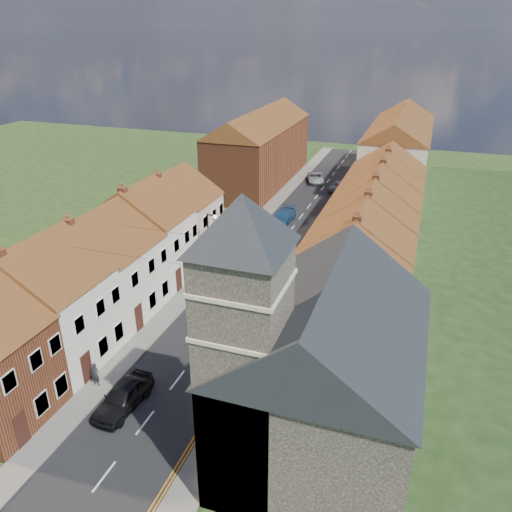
{
  "coord_description": "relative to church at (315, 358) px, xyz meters",
  "views": [
    {
      "loc": [
        13.23,
        -16.67,
        20.78
      ],
      "look_at": [
        1.03,
        18.54,
        3.5
      ],
      "focal_mm": 35.0,
      "sensor_mm": 36.0,
      "label": 1
    }
  ],
  "objects": [
    {
      "name": "car_distant",
      "position": [
        -10.99,
        49.36,
        -5.22
      ],
      "size": [
        3.54,
        5.19,
        1.32
      ],
      "primitive_type": "imported",
      "rotation": [
        0.0,
        0.0,
        0.31
      ],
      "color": "silver",
      "rests_on": "ground"
    },
    {
      "name": "pavement_left",
      "position": [
        -13.76,
        26.68,
        -5.82
      ],
      "size": [
        1.8,
        90.0,
        0.12
      ],
      "primitive_type": "cube",
      "color": "slate",
      "rests_on": "ground"
    },
    {
      "name": "cottage_r_cream_far",
      "position": [
        -0.06,
        36.37,
        -1.4
      ],
      "size": [
        8.3,
        6.0,
        9.0
      ],
      "color": "#C3AB9A",
      "rests_on": "ground"
    },
    {
      "name": "pedestrian_right",
      "position": [
        -4.26,
        8.12,
        -4.88
      ],
      "size": [
        0.97,
        0.82,
        1.76
      ],
      "primitive_type": "imported",
      "rotation": [
        0.0,
        0.0,
        3.34
      ],
      "color": "black",
      "rests_on": "pavement_right"
    },
    {
      "name": "cottage_r_tudor",
      "position": [
        -0.09,
        9.37,
        -1.41
      ],
      "size": [
        8.3,
        5.2,
        9.0
      ],
      "color": "white",
      "rests_on": "ground"
    },
    {
      "name": "cottage_r_white_near",
      "position": [
        -0.06,
        14.77,
        -1.4
      ],
      "size": [
        8.3,
        6.0,
        9.0
      ],
      "color": "#C3AB9A",
      "rests_on": "ground"
    },
    {
      "name": "block_right_far",
      "position": [
        -0.06,
        51.68,
        -0.58
      ],
      "size": [
        8.3,
        24.2,
        10.5
      ],
      "color": "white",
      "rests_on": "ground"
    },
    {
      "name": "road",
      "position": [
        -9.36,
        26.68,
        -5.87
      ],
      "size": [
        7.0,
        90.0,
        0.02
      ],
      "primitive_type": "cube",
      "color": "black",
      "rests_on": "ground"
    },
    {
      "name": "cottage_r_white_far",
      "position": [
        -0.06,
        30.97,
        -1.4
      ],
      "size": [
        8.3,
        5.2,
        9.0
      ],
      "color": "white",
      "rests_on": "ground"
    },
    {
      "name": "church",
      "position": [
        0.0,
        0.0,
        0.0
      ],
      "size": [
        11.25,
        14.25,
        15.2
      ],
      "color": "#342A24",
      "rests_on": "ground"
    },
    {
      "name": "cottage_l_cream",
      "position": [
        -18.66,
        2.22,
        -1.35
      ],
      "size": [
        8.3,
        6.3,
        9.1
      ],
      "color": "white",
      "rests_on": "ground"
    },
    {
      "name": "cottage_r_pink",
      "position": [
        -0.06,
        25.57,
        -1.4
      ],
      "size": [
        8.3,
        6.0,
        9.0
      ],
      "color": "#C3AB9A",
      "rests_on": "ground"
    },
    {
      "name": "lamppost",
      "position": [
        -13.17,
        16.68,
        -2.34
      ],
      "size": [
        0.88,
        0.15,
        6.0
      ],
      "color": "black",
      "rests_on": "pavement_left"
    },
    {
      "name": "pavement_right",
      "position": [
        -4.96,
        26.68,
        -5.82
      ],
      "size": [
        1.8,
        90.0,
        0.12
      ],
      "primitive_type": "cube",
      "color": "slate",
      "rests_on": "ground"
    },
    {
      "name": "ground",
      "position": [
        -9.36,
        -3.32,
        -5.88
      ],
      "size": [
        160.0,
        160.0,
        0.0
      ],
      "primitive_type": "plane",
      "color": "#355424",
      "rests_on": "ground"
    },
    {
      "name": "car_far",
      "position": [
        -10.86,
        32.09,
        -5.16
      ],
      "size": [
        2.2,
        5.04,
        1.44
      ],
      "primitive_type": "imported",
      "rotation": [
        0.0,
        0.0,
        -0.04
      ],
      "color": "navy",
      "rests_on": "ground"
    },
    {
      "name": "cottage_l_white",
      "position": [
        -18.66,
        8.62,
        -1.51
      ],
      "size": [
        8.3,
        6.9,
        8.8
      ],
      "color": "white",
      "rests_on": "ground"
    },
    {
      "name": "car_near",
      "position": [
        -11.22,
        -0.56,
        -5.1
      ],
      "size": [
        2.06,
        4.64,
        1.55
      ],
      "primitive_type": "imported",
      "rotation": [
        0.0,
        0.0,
        -0.05
      ],
      "color": "black",
      "rests_on": "ground"
    },
    {
      "name": "pedestrian_left",
      "position": [
        -13.9,
        0.51,
        -4.96
      ],
      "size": [
        0.6,
        0.41,
        1.59
      ],
      "primitive_type": "imported",
      "rotation": [
        0.0,
        0.0,
        0.04
      ],
      "color": "#222228",
      "rests_on": "pavement_left"
    },
    {
      "name": "cottage_l_pink",
      "position": [
        -18.66,
        20.52,
        -1.51
      ],
      "size": [
        8.3,
        6.3,
        8.8
      ],
      "color": "#C3AB9A",
      "rests_on": "ground"
    },
    {
      "name": "block_left_far",
      "position": [
        -18.66,
        46.68,
        -0.58
      ],
      "size": [
        8.3,
        24.2,
        10.5
      ],
      "color": "brown",
      "rests_on": "ground"
    },
    {
      "name": "car_mid",
      "position": [
        -11.02,
        12.92,
        -5.17
      ],
      "size": [
        2.59,
        4.53,
        1.41
      ],
      "primitive_type": "imported",
      "rotation": [
        0.0,
        0.0,
        0.27
      ],
      "color": "silver",
      "rests_on": "ground"
    },
    {
      "name": "car_distant_b",
      "position": [
        -6.86,
        46.68,
        -5.19
      ],
      "size": [
        2.71,
        5.13,
        1.38
      ],
      "primitive_type": "imported",
      "rotation": [
        0.0,
        0.0,
        3.05
      ],
      "color": "#95989C",
      "rests_on": "ground"
    },
    {
      "name": "cottage_r_cream_mid",
      "position": [
        -0.06,
        20.17,
        -1.4
      ],
      "size": [
        8.3,
        5.2,
        9.0
      ],
      "color": "brown",
      "rests_on": "ground"
    },
    {
      "name": "pedestrian_right_b",
      "position": [
        -4.53,
        20.04,
        -4.93
      ],
      "size": [
        0.96,
        0.84,
        1.66
      ],
      "primitive_type": "imported",
      "rotation": [
        0.0,
        0.0,
        2.84
      ],
      "color": "black",
      "rests_on": "pavement_right"
    },
    {
      "name": "cottage_l_brick_mid",
      "position": [
        -18.66,
        14.72,
        -1.35
      ],
      "size": [
        8.3,
        5.7,
        9.1
      ],
      "color": "white",
      "rests_on": "ground"
    }
  ]
}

